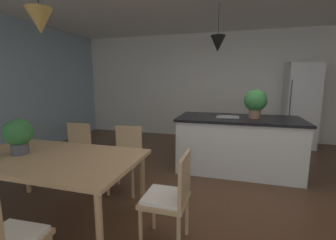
{
  "coord_description": "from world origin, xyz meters",
  "views": [
    {
      "loc": [
        0.09,
        -2.93,
        1.49
      ],
      "look_at": [
        -0.74,
        -0.05,
        0.98
      ],
      "focal_mm": 24.57,
      "sensor_mm": 36.0,
      "label": 1
    }
  ],
  "objects_px": {
    "chair_far_left": "(75,151)",
    "potted_plant_on_table": "(18,134)",
    "chair_far_right": "(126,156)",
    "dining_table": "(51,162)",
    "kitchen_island": "(237,143)",
    "potted_plant_on_island": "(255,102)",
    "chair_kitchen_end": "(170,196)",
    "refrigerator": "(300,105)"
  },
  "relations": [
    {
      "from": "dining_table",
      "to": "chair_far_right",
      "type": "bearing_deg",
      "value": 65.37
    },
    {
      "from": "potted_plant_on_island",
      "to": "potted_plant_on_table",
      "type": "height_order",
      "value": "potted_plant_on_island"
    },
    {
      "from": "kitchen_island",
      "to": "potted_plant_on_island",
      "type": "distance_m",
      "value": 0.74
    },
    {
      "from": "kitchen_island",
      "to": "potted_plant_on_table",
      "type": "height_order",
      "value": "potted_plant_on_table"
    },
    {
      "from": "dining_table",
      "to": "chair_kitchen_end",
      "type": "relative_size",
      "value": 2.1
    },
    {
      "from": "chair_far_right",
      "to": "potted_plant_on_island",
      "type": "bearing_deg",
      "value": 33.9
    },
    {
      "from": "refrigerator",
      "to": "chair_far_right",
      "type": "bearing_deg",
      "value": -132.79
    },
    {
      "from": "kitchen_island",
      "to": "potted_plant_on_island",
      "type": "xyz_separation_m",
      "value": [
        0.24,
        -0.0,
        0.7
      ]
    },
    {
      "from": "dining_table",
      "to": "chair_far_left",
      "type": "xyz_separation_m",
      "value": [
        -0.41,
        0.89,
        -0.19
      ]
    },
    {
      "from": "kitchen_island",
      "to": "potted_plant_on_island",
      "type": "relative_size",
      "value": 4.23
    },
    {
      "from": "potted_plant_on_island",
      "to": "potted_plant_on_table",
      "type": "bearing_deg",
      "value": -140.27
    },
    {
      "from": "potted_plant_on_table",
      "to": "refrigerator",
      "type": "bearing_deg",
      "value": 47.8
    },
    {
      "from": "chair_far_left",
      "to": "chair_far_right",
      "type": "bearing_deg",
      "value": -0.01
    },
    {
      "from": "chair_kitchen_end",
      "to": "potted_plant_on_table",
      "type": "relative_size",
      "value": 2.3
    },
    {
      "from": "chair_far_left",
      "to": "potted_plant_on_table",
      "type": "distance_m",
      "value": 1.03
    },
    {
      "from": "dining_table",
      "to": "potted_plant_on_island",
      "type": "relative_size",
      "value": 3.95
    },
    {
      "from": "dining_table",
      "to": "potted_plant_on_island",
      "type": "bearing_deg",
      "value": 43.87
    },
    {
      "from": "dining_table",
      "to": "chair_far_right",
      "type": "relative_size",
      "value": 2.1
    },
    {
      "from": "kitchen_island",
      "to": "potted_plant_on_table",
      "type": "xyz_separation_m",
      "value": [
        -2.25,
        -2.07,
        0.48
      ]
    },
    {
      "from": "chair_far_left",
      "to": "kitchen_island",
      "type": "distance_m",
      "value": 2.57
    },
    {
      "from": "chair_kitchen_end",
      "to": "refrigerator",
      "type": "bearing_deg",
      "value": 63.66
    },
    {
      "from": "chair_far_left",
      "to": "potted_plant_on_table",
      "type": "height_order",
      "value": "potted_plant_on_table"
    },
    {
      "from": "dining_table",
      "to": "potted_plant_on_island",
      "type": "distance_m",
      "value": 2.99
    },
    {
      "from": "chair_kitchen_end",
      "to": "chair_far_left",
      "type": "xyz_separation_m",
      "value": [
        -1.7,
        0.89,
        0.0
      ]
    },
    {
      "from": "dining_table",
      "to": "refrigerator",
      "type": "bearing_deg",
      "value": 50.63
    },
    {
      "from": "chair_kitchen_end",
      "to": "potted_plant_on_table",
      "type": "xyz_separation_m",
      "value": [
        -1.65,
        -0.02,
        0.47
      ]
    },
    {
      "from": "kitchen_island",
      "to": "potted_plant_on_table",
      "type": "distance_m",
      "value": 3.09
    },
    {
      "from": "chair_far_right",
      "to": "dining_table",
      "type": "bearing_deg",
      "value": -114.63
    },
    {
      "from": "chair_kitchen_end",
      "to": "potted_plant_on_island",
      "type": "distance_m",
      "value": 2.31
    },
    {
      "from": "chair_far_right",
      "to": "chair_far_left",
      "type": "bearing_deg",
      "value": 179.99
    },
    {
      "from": "dining_table",
      "to": "potted_plant_on_table",
      "type": "xyz_separation_m",
      "value": [
        -0.36,
        -0.02,
        0.28
      ]
    },
    {
      "from": "kitchen_island",
      "to": "potted_plant_on_island",
      "type": "height_order",
      "value": "potted_plant_on_island"
    },
    {
      "from": "chair_kitchen_end",
      "to": "chair_far_right",
      "type": "bearing_deg",
      "value": 134.65
    },
    {
      "from": "chair_far_right",
      "to": "chair_kitchen_end",
      "type": "bearing_deg",
      "value": -45.35
    },
    {
      "from": "chair_kitchen_end",
      "to": "potted_plant_on_island",
      "type": "height_order",
      "value": "potted_plant_on_island"
    },
    {
      "from": "chair_far_right",
      "to": "chair_far_left",
      "type": "xyz_separation_m",
      "value": [
        -0.82,
        0.0,
        0.0
      ]
    },
    {
      "from": "chair_far_right",
      "to": "refrigerator",
      "type": "relative_size",
      "value": 0.46
    },
    {
      "from": "chair_far_left",
      "to": "potted_plant_on_island",
      "type": "height_order",
      "value": "potted_plant_on_island"
    },
    {
      "from": "chair_kitchen_end",
      "to": "potted_plant_on_island",
      "type": "xyz_separation_m",
      "value": [
        0.84,
        2.04,
        0.69
      ]
    },
    {
      "from": "chair_far_right",
      "to": "potted_plant_on_table",
      "type": "height_order",
      "value": "potted_plant_on_table"
    },
    {
      "from": "dining_table",
      "to": "potted_plant_on_table",
      "type": "height_order",
      "value": "potted_plant_on_table"
    },
    {
      "from": "chair_kitchen_end",
      "to": "refrigerator",
      "type": "xyz_separation_m",
      "value": [
        1.95,
        3.95,
        0.47
      ]
    }
  ]
}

